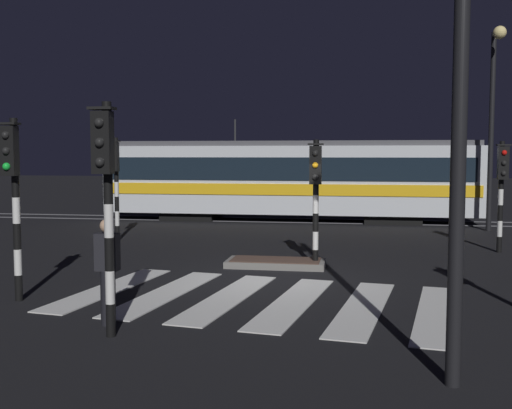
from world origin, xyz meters
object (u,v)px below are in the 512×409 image
object	(u,v)px
traffic_light_corner_far_right	(502,179)
tram	(289,178)
traffic_light_corner_near_left	(13,181)
traffic_light_kerb_mid_left	(106,183)
traffic_light_median_centre	(316,184)
traffic_light_corner_far_left	(115,173)
street_lamp_trackside_right	(494,104)
pedestrian_waiting_at_kerb	(108,271)

from	to	relation	value
traffic_light_corner_far_right	tram	size ratio (longest dim) A/B	0.20
traffic_light_corner_near_left	tram	xyz separation A→B (m)	(3.41, 14.85, -0.49)
traffic_light_kerb_mid_left	traffic_light_corner_near_left	world-z (taller)	traffic_light_kerb_mid_left
traffic_light_median_centre	traffic_light_corner_far_left	world-z (taller)	traffic_light_corner_far_left
traffic_light_median_centre	traffic_light_corner_far_left	bearing A→B (deg)	150.10
traffic_light_corner_far_right	tram	bearing A→B (deg)	132.42
traffic_light_median_centre	traffic_light_corner_far_left	distance (m)	7.54
traffic_light_corner_near_left	street_lamp_trackside_right	size ratio (longest dim) A/B	0.49
traffic_light_corner_far_right	traffic_light_corner_near_left	bearing A→B (deg)	-143.37
traffic_light_corner_far_left	tram	xyz separation A→B (m)	(4.72, 6.79, -0.40)
traffic_light_corner_far_left	street_lamp_trackside_right	size ratio (longest dim) A/B	0.46
traffic_light_corner_far_right	street_lamp_trackside_right	world-z (taller)	street_lamp_trackside_right
traffic_light_median_centre	traffic_light_corner_near_left	distance (m)	6.77
traffic_light_corner_near_left	street_lamp_trackside_right	world-z (taller)	street_lamp_trackside_right
street_lamp_trackside_right	tram	bearing A→B (deg)	161.48
tram	traffic_light_corner_near_left	bearing A→B (deg)	-102.93
street_lamp_trackside_right	tram	distance (m)	8.24
traffic_light_corner_far_right	traffic_light_kerb_mid_left	xyz separation A→B (m)	(-7.51, -9.41, 0.27)
traffic_light_corner_far_right	traffic_light_corner_near_left	world-z (taller)	traffic_light_corner_near_left
traffic_light_median_centre	traffic_light_kerb_mid_left	distance (m)	6.74
traffic_light_median_centre	traffic_light_kerb_mid_left	world-z (taller)	traffic_light_kerb_mid_left
traffic_light_median_centre	traffic_light_corner_far_left	size ratio (longest dim) A/B	0.95
traffic_light_median_centre	tram	distance (m)	10.71
street_lamp_trackside_right	pedestrian_waiting_at_kerb	bearing A→B (deg)	-122.02
traffic_light_corner_far_left	traffic_light_corner_near_left	xyz separation A→B (m)	(1.31, -8.06, 0.10)
traffic_light_kerb_mid_left	traffic_light_median_centre	bearing A→B (deg)	67.02
traffic_light_median_centre	street_lamp_trackside_right	world-z (taller)	street_lamp_trackside_right
traffic_light_corner_near_left	tram	size ratio (longest dim) A/B	0.22
traffic_light_corner_far_right	tram	world-z (taller)	tram
traffic_light_corner_far_left	street_lamp_trackside_right	world-z (taller)	street_lamp_trackside_right
tram	traffic_light_corner_far_left	bearing A→B (deg)	-124.80
traffic_light_kerb_mid_left	traffic_light_corner_near_left	bearing A→B (deg)	143.95
traffic_light_corner_far_right	traffic_light_kerb_mid_left	distance (m)	12.04
traffic_light_corner_near_left	street_lamp_trackside_right	distance (m)	16.57
traffic_light_median_centre	traffic_light_kerb_mid_left	xyz separation A→B (m)	(-2.63, -6.20, 0.28)
traffic_light_median_centre	traffic_light_corner_far_right	xyz separation A→B (m)	(4.88, 3.21, 0.01)
traffic_light_corner_far_right	pedestrian_waiting_at_kerb	xyz separation A→B (m)	(-7.81, -8.71, -1.16)
traffic_light_kerb_mid_left	tram	distance (m)	16.77
street_lamp_trackside_right	pedestrian_waiting_at_kerb	xyz separation A→B (m)	(-8.49, -13.57, -3.57)
traffic_light_corner_far_right	traffic_light_kerb_mid_left	world-z (taller)	traffic_light_kerb_mid_left
traffic_light_median_centre	pedestrian_waiting_at_kerb	xyz separation A→B (m)	(-2.92, -5.50, -1.15)
traffic_light_kerb_mid_left	traffic_light_corner_near_left	size ratio (longest dim) A/B	1.03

